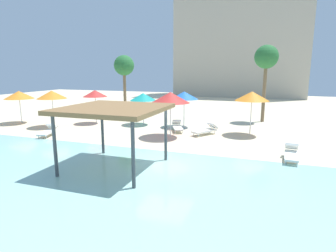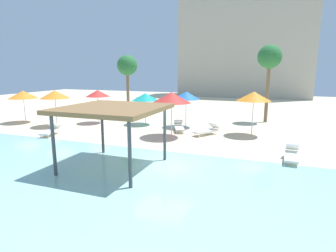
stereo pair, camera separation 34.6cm
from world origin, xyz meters
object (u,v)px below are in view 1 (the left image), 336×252
(lounge_chair_2, at_px, (177,126))
(beach_umbrella_orange_4, at_px, (52,95))
(lounge_chair_5, at_px, (291,154))
(beach_umbrella_red_0, at_px, (95,93))
(beach_umbrella_teal_2, at_px, (143,97))
(shade_pavilion, at_px, (114,111))
(lounge_chair_0, at_px, (206,130))
(palm_tree_1, at_px, (266,59))
(beach_umbrella_orange_3, at_px, (19,95))
(beach_umbrella_red_5, at_px, (170,97))
(beach_umbrella_orange_6, at_px, (252,96))
(palm_tree_2, at_px, (124,67))
(beach_umbrella_blue_7, at_px, (184,95))
(lounge_chair_3, at_px, (48,131))

(lounge_chair_2, bearing_deg, beach_umbrella_orange_4, -103.87)
(beach_umbrella_orange_4, distance_m, lounge_chair_5, 16.91)
(beach_umbrella_red_0, bearing_deg, lounge_chair_2, -5.34)
(lounge_chair_5, bearing_deg, lounge_chair_2, -118.87)
(beach_umbrella_teal_2, bearing_deg, lounge_chair_5, -29.73)
(shade_pavilion, height_order, lounge_chair_0, shade_pavilion)
(shade_pavilion, bearing_deg, palm_tree_1, 67.46)
(beach_umbrella_orange_3, xyz_separation_m, palm_tree_1, (18.63, 7.20, 2.86))
(beach_umbrella_red_0, relative_size, beach_umbrella_red_5, 0.93)
(palm_tree_1, bearing_deg, beach_umbrella_orange_6, -97.28)
(lounge_chair_0, bearing_deg, beach_umbrella_orange_4, -49.16)
(beach_umbrella_red_5, relative_size, lounge_chair_5, 1.50)
(lounge_chair_0, relative_size, palm_tree_2, 0.34)
(beach_umbrella_orange_3, distance_m, beach_umbrella_red_5, 13.08)
(beach_umbrella_orange_4, xyz_separation_m, beach_umbrella_red_5, (9.48, -0.18, 0.10))
(beach_umbrella_blue_7, relative_size, lounge_chair_0, 1.42)
(beach_umbrella_orange_6, bearing_deg, beach_umbrella_orange_4, -171.66)
(beach_umbrella_red_0, relative_size, palm_tree_1, 0.43)
(beach_umbrella_blue_7, bearing_deg, beach_umbrella_teal_2, -177.71)
(beach_umbrella_red_5, height_order, palm_tree_2, palm_tree_2)
(beach_umbrella_orange_6, bearing_deg, lounge_chair_2, -174.88)
(lounge_chair_5, bearing_deg, beach_umbrella_orange_4, -96.40)
(beach_umbrella_teal_2, distance_m, lounge_chair_2, 4.05)
(beach_umbrella_orange_4, height_order, beach_umbrella_orange_6, beach_umbrella_orange_6)
(lounge_chair_2, bearing_deg, beach_umbrella_red_0, -119.23)
(beach_umbrella_orange_3, xyz_separation_m, lounge_chair_2, (12.97, 1.31, -1.97))
(palm_tree_2, bearing_deg, beach_umbrella_red_5, -45.60)
(beach_umbrella_orange_3, relative_size, palm_tree_1, 0.42)
(palm_tree_1, height_order, palm_tree_2, palm_tree_1)
(beach_umbrella_red_5, height_order, lounge_chair_3, beach_umbrella_red_5)
(beach_umbrella_orange_4, height_order, lounge_chair_0, beach_umbrella_orange_4)
(beach_umbrella_red_5, relative_size, lounge_chair_3, 1.46)
(palm_tree_1, bearing_deg, palm_tree_2, -177.71)
(beach_umbrella_red_5, xyz_separation_m, lounge_chair_0, (2.08, 1.36, -2.22))
(beach_umbrella_red_0, distance_m, palm_tree_1, 14.11)
(lounge_chair_0, relative_size, lounge_chair_2, 0.96)
(lounge_chair_0, bearing_deg, beach_umbrella_red_0, -62.00)
(beach_umbrella_red_0, xyz_separation_m, beach_umbrella_blue_7, (7.19, 0.91, -0.02))
(beach_umbrella_orange_3, bearing_deg, beach_umbrella_red_0, 18.84)
(beach_umbrella_orange_6, xyz_separation_m, lounge_chair_0, (-2.78, -0.92, -2.26))
(beach_umbrella_teal_2, xyz_separation_m, lounge_chair_5, (10.43, -5.95, -1.87))
(lounge_chair_0, bearing_deg, shade_pavilion, 17.86)
(beach_umbrella_red_5, bearing_deg, beach_umbrella_orange_6, 25.15)
(beach_umbrella_orange_3, bearing_deg, lounge_chair_5, -9.03)
(beach_umbrella_orange_4, xyz_separation_m, lounge_chair_5, (16.53, -2.85, -2.12))
(beach_umbrella_red_0, distance_m, beach_umbrella_orange_4, 3.22)
(lounge_chair_5, bearing_deg, shade_pavilion, -59.48)
(beach_umbrella_orange_3, bearing_deg, palm_tree_2, 48.18)
(shade_pavilion, bearing_deg, palm_tree_2, 116.25)
(beach_umbrella_orange_6, height_order, lounge_chair_5, beach_umbrella_orange_6)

